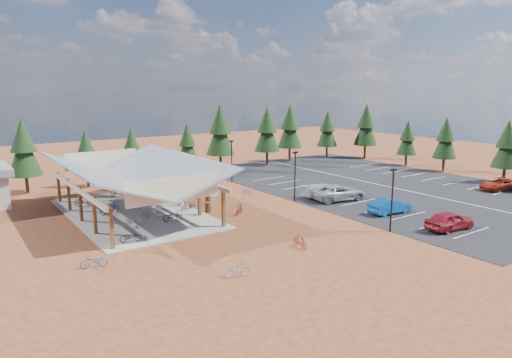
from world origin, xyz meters
name	(u,v)px	position (x,y,z in m)	size (l,w,h in m)	color
ground	(266,214)	(0.00, 0.00, 0.00)	(140.00, 140.00, 0.00)	#572B17
asphalt_lot	(376,184)	(18.50, 3.00, 0.02)	(27.00, 44.00, 0.04)	black
concrete_pad	(134,213)	(-10.00, 7.00, 0.05)	(10.60, 18.60, 0.10)	gray
bike_pavilion	(132,173)	(-10.00, 7.00, 3.82)	(11.65, 19.40, 4.97)	#573018
lamp_post_0	(392,196)	(5.00, -10.00, 2.98)	(0.50, 0.25, 5.14)	black
lamp_post_1	(295,173)	(5.00, 2.00, 2.98)	(0.50, 0.25, 5.14)	black
lamp_post_2	(232,158)	(5.00, 14.00, 2.98)	(0.50, 0.25, 5.14)	black
trash_bin_0	(208,207)	(-4.08, 3.60, 0.45)	(0.60, 0.60, 0.90)	#4F321C
trash_bin_1	(208,199)	(-2.56, 6.30, 0.45)	(0.60, 0.60, 0.90)	#4F321C
pine_1	(23,148)	(-16.57, 21.68, 5.01)	(3.52, 3.52, 8.21)	#382314
pine_2	(86,152)	(-10.21, 21.16, 4.07)	(2.87, 2.87, 6.68)	#382314
pine_3	(132,149)	(-4.85, 21.09, 4.06)	(2.86, 2.86, 6.65)	#382314
pine_4	(187,143)	(2.97, 21.79, 4.16)	(2.93, 2.93, 6.81)	#382314
pine_5	(220,130)	(8.07, 21.91, 5.60)	(3.94, 3.94, 9.17)	#382314
pine_6	(267,129)	(15.96, 21.69, 5.35)	(3.76, 3.76, 8.75)	#382314
pine_7	(290,127)	(21.20, 22.81, 5.44)	(3.82, 3.82, 8.90)	#382314
pine_8	(327,129)	(28.79, 22.37, 4.76)	(3.34, 3.34, 7.79)	#382314
pine_10	(507,144)	(32.08, -5.17, 4.67)	(3.28, 3.28, 7.65)	#382314
pine_11	(446,138)	(33.12, 3.66, 4.56)	(3.21, 3.21, 7.48)	#382314
pine_12	(407,138)	(32.87, 9.68, 4.09)	(2.88, 2.88, 6.70)	#382314
pine_13	(366,125)	(33.48, 18.27, 5.44)	(3.82, 3.82, 8.91)	#382314
bike_0	(131,237)	(-13.08, -0.80, 0.51)	(0.55, 1.57, 0.83)	black
bike_1	(133,220)	(-11.57, 2.90, 0.62)	(0.49, 1.75, 1.05)	#9FA0A9
bike_2	(110,208)	(-11.91, 7.87, 0.59)	(0.65, 1.87, 0.98)	navy
bike_3	(84,201)	(-13.07, 12.05, 0.64)	(0.51, 1.79, 1.07)	maroon
bike_4	(172,216)	(-8.24, 2.40, 0.54)	(0.59, 1.69, 0.89)	black
bike_5	(153,212)	(-9.19, 4.39, 0.65)	(0.52, 1.84, 1.11)	gray
bike_6	(146,204)	(-8.43, 7.96, 0.51)	(0.54, 1.55, 0.81)	navy
bike_7	(117,192)	(-9.12, 14.25, 0.54)	(0.42, 1.48, 0.89)	maroon
bike_10	(94,261)	(-16.67, -4.02, 0.44)	(0.58, 1.68, 0.88)	#225594
bike_11	(300,241)	(-3.38, -8.68, 0.48)	(0.45, 1.60, 0.96)	maroon
bike_13	(237,269)	(-9.90, -10.52, 0.48)	(0.46, 1.61, 0.97)	#9D9EA6
bike_14	(247,190)	(3.00, 7.62, 0.40)	(0.54, 1.54, 0.81)	#1F529C
bike_15	(239,209)	(-2.19, 1.22, 0.51)	(0.48, 1.70, 1.02)	maroon
bike_16	(188,205)	(-5.36, 5.15, 0.49)	(0.66, 1.88, 0.99)	black
car_0	(450,220)	(9.30, -12.44, 0.80)	(1.79, 4.44, 1.51)	maroon
car_1	(390,206)	(9.26, -6.49, 0.75)	(1.50, 4.31, 1.42)	#0D4B9C
car_2	(338,192)	(9.03, -0.13, 0.84)	(2.66, 5.77, 1.60)	#95999C
car_3	(326,191)	(8.84, 1.54, 0.74)	(1.97, 4.84, 1.40)	silver
car_6	(499,184)	(27.32, -7.12, 0.72)	(2.25, 4.89, 1.36)	maroon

